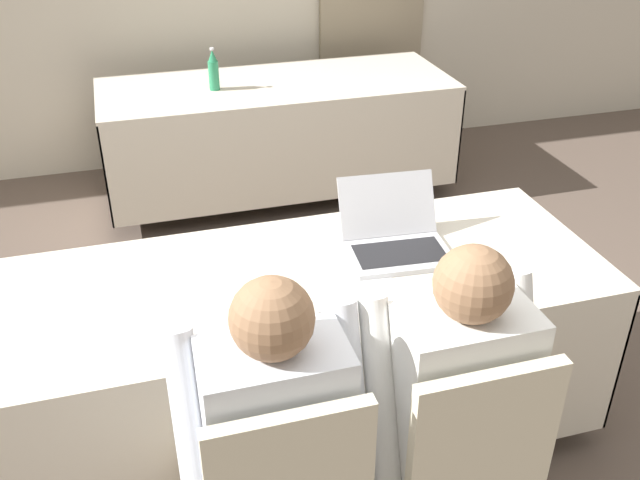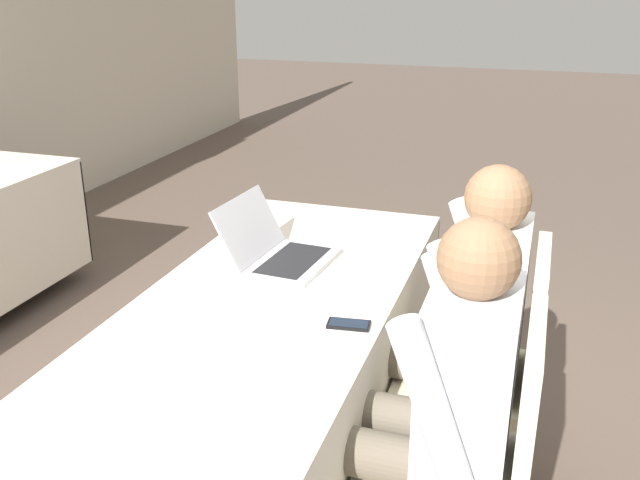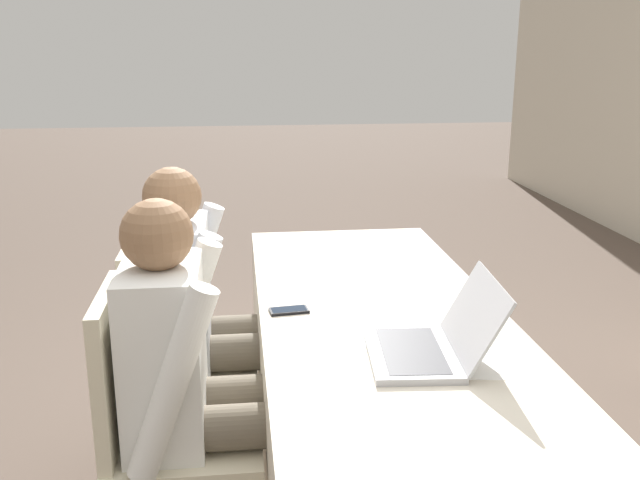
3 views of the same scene
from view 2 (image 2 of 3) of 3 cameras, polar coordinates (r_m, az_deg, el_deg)
name	(u,v)px [view 2 (image 2 of 3)]	position (r m, az deg, el deg)	size (l,w,h in m)	color
conference_table_near	(260,355)	(2.32, -4.86, -9.19)	(2.10, 0.80, 0.73)	beige
laptop	(280,252)	(2.55, -3.24, -0.94)	(0.38, 0.38, 0.23)	#B7B7BC
cell_phone	(349,324)	(2.12, 2.31, -6.76)	(0.08, 0.13, 0.01)	black
paper_beside_laptop	(325,290)	(2.35, 0.43, -4.04)	(0.28, 0.34, 0.00)	white
paper_centre_table	(277,258)	(2.61, -3.50, -1.43)	(0.25, 0.32, 0.00)	white
chair_near_left	(472,460)	(2.00, 12.05, -16.80)	(0.44, 0.44, 0.92)	tan
chair_near_right	(491,365)	(2.42, 13.48, -9.69)	(0.44, 0.44, 0.92)	tan
person_checkered_shirt	(436,401)	(1.91, 9.25, -12.57)	(0.50, 0.52, 1.18)	#665B4C
person_white_shirt	(462,317)	(2.35, 11.27, -6.02)	(0.50, 0.52, 1.18)	#665B4C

